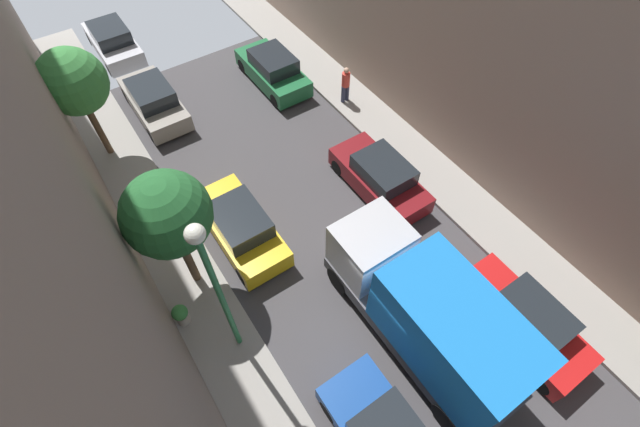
% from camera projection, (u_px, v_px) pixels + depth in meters
% --- Properties ---
extents(ground, '(32.00, 32.00, 0.00)m').
position_uv_depth(ground, '(394.00, 310.00, 14.10)').
color(ground, '#423F42').
extents(sidewalk_left, '(2.00, 44.00, 0.15)m').
position_uv_depth(sidewalk_left, '(258.00, 402.00, 12.39)').
color(sidewalk_left, gray).
rests_on(sidewalk_left, ground).
extents(sidewalk_right, '(2.00, 44.00, 0.15)m').
position_uv_depth(sidewalk_right, '(503.00, 236.00, 15.69)').
color(sidewalk_right, gray).
rests_on(sidewalk_right, ground).
extents(parked_car_left_3, '(1.78, 4.20, 1.57)m').
position_uv_depth(parked_car_left_3, '(241.00, 227.00, 15.15)').
color(parked_car_left_3, gold).
rests_on(parked_car_left_3, ground).
extents(parked_car_left_4, '(1.78, 4.20, 1.57)m').
position_uv_depth(parked_car_left_4, '(154.00, 101.00, 19.06)').
color(parked_car_left_4, gray).
rests_on(parked_car_left_4, ground).
extents(parked_car_left_5, '(1.78, 4.20, 1.57)m').
position_uv_depth(parked_car_left_5, '(113.00, 42.00, 21.69)').
color(parked_car_left_5, silver).
rests_on(parked_car_left_5, ground).
extents(parked_car_right_1, '(1.78, 4.20, 1.57)m').
position_uv_depth(parked_car_right_1, '(523.00, 321.00, 13.14)').
color(parked_car_right_1, red).
rests_on(parked_car_right_1, ground).
extents(parked_car_right_2, '(1.78, 4.20, 1.57)m').
position_uv_depth(parked_car_right_2, '(380.00, 177.00, 16.48)').
color(parked_car_right_2, maroon).
rests_on(parked_car_right_2, ground).
extents(parked_car_right_3, '(1.78, 4.20, 1.57)m').
position_uv_depth(parked_car_right_3, '(273.00, 70.00, 20.35)').
color(parked_car_right_3, '#1E6638').
rests_on(parked_car_right_3, ground).
extents(delivery_truck, '(2.26, 6.60, 3.38)m').
position_uv_depth(delivery_truck, '(428.00, 314.00, 12.13)').
color(delivery_truck, '#4C4C51').
rests_on(delivery_truck, ground).
extents(pedestrian, '(0.40, 0.36, 1.72)m').
position_uv_depth(pedestrian, '(346.00, 84.00, 19.20)').
color(pedestrian, '#2D334C').
rests_on(pedestrian, sidewalk_right).
extents(street_tree_0, '(2.46, 2.46, 4.81)m').
position_uv_depth(street_tree_0, '(167.00, 215.00, 11.77)').
color(street_tree_0, brown).
rests_on(street_tree_0, sidewalk_left).
extents(street_tree_2, '(2.37, 2.37, 4.63)m').
position_uv_depth(street_tree_2, '(73.00, 82.00, 15.30)').
color(street_tree_2, brown).
rests_on(street_tree_2, sidewalk_left).
extents(potted_plant_0, '(0.49, 0.49, 0.87)m').
position_uv_depth(potted_plant_0, '(181.00, 315.00, 13.36)').
color(potted_plant_0, '#B2A899').
rests_on(potted_plant_0, sidewalk_left).
extents(lamp_post, '(0.44, 0.44, 6.12)m').
position_uv_depth(lamp_post, '(214.00, 280.00, 10.15)').
color(lamp_post, '#26723F').
rests_on(lamp_post, sidewalk_left).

